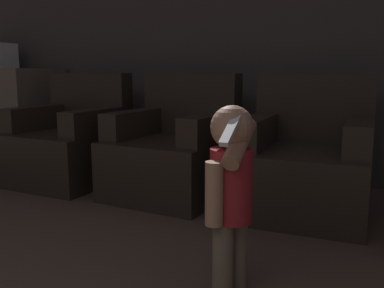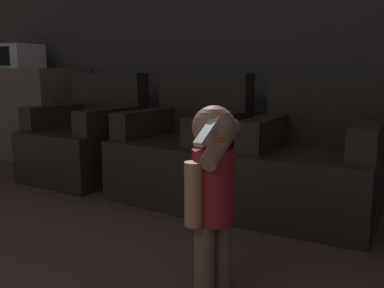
% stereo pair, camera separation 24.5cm
% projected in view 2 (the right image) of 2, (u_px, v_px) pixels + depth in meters
% --- Properties ---
extents(wall_back, '(8.40, 0.05, 2.60)m').
position_uv_depth(wall_back, '(254.00, 28.00, 3.69)').
color(wall_back, '#423D38').
rests_on(wall_back, ground_plane).
extents(armchair_left, '(0.83, 0.86, 0.92)m').
position_uv_depth(armchair_left, '(88.00, 142.00, 3.74)').
color(armchair_left, black).
rests_on(armchair_left, ground_plane).
extents(armchair_middle, '(0.86, 0.88, 0.92)m').
position_uv_depth(armchair_middle, '(184.00, 152.00, 3.25)').
color(armchair_middle, black).
rests_on(armchair_middle, ground_plane).
extents(armchair_right, '(0.82, 0.85, 0.92)m').
position_uv_depth(armchair_right, '(315.00, 167.00, 2.76)').
color(armchair_right, black).
rests_on(armchair_right, ground_plane).
extents(person_toddler, '(0.18, 0.32, 0.80)m').
position_uv_depth(person_toddler, '(213.00, 186.00, 1.73)').
color(person_toddler, brown).
rests_on(person_toddler, ground_plane).
extents(kitchen_counter, '(1.26, 0.69, 0.96)m').
position_uv_depth(kitchen_counter, '(28.00, 113.00, 4.70)').
color(kitchen_counter, '#665B4C').
rests_on(kitchen_counter, ground_plane).
extents(microwave, '(0.52, 0.38, 0.26)m').
position_uv_depth(microwave, '(16.00, 57.00, 4.66)').
color(microwave, silver).
rests_on(microwave, kitchen_counter).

